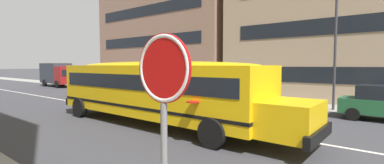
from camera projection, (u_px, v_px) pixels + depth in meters
The scene contains 10 objects.
ground_plane at pixel (153, 115), 13.67m from camera, with size 400.00×400.00×0.00m, color #38383D.
sidewalk_far at pixel (234, 99), 20.20m from camera, with size 120.00×3.00×0.01m, color gray.
lane_centreline at pixel (153, 115), 13.67m from camera, with size 110.00×0.16×0.01m, color silver.
school_bus at pixel (156, 87), 11.41m from camera, with size 12.29×2.95×2.74m.
parked_car_maroon_end_of_row at pixel (130, 85), 23.54m from camera, with size 3.95×1.98×1.64m.
box_truck at pixel (59, 74), 32.17m from camera, with size 6.11×2.63×2.82m.
stop_sign_post at pixel (164, 100), 2.67m from camera, with size 0.70×0.07×2.90m.
street_lamp at pixel (336, 35), 15.09m from camera, with size 0.44×0.44×6.80m.
apartment_block_far_left at pixel (175, 17), 31.54m from camera, with size 17.37×9.13×16.50m.
apartment_block_far_centre at pixel (378, 11), 19.84m from camera, with size 20.60×10.49×13.30m.
Camera 1 is at (9.98, -9.35, 2.58)m, focal length 24.85 mm.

